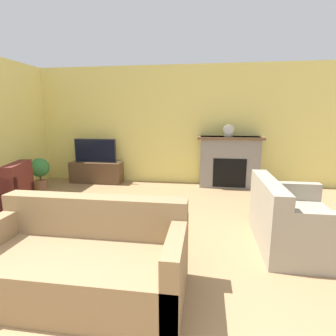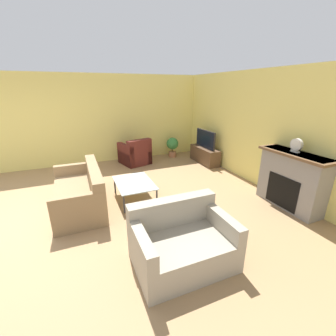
{
  "view_description": "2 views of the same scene",
  "coord_description": "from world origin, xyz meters",
  "px_view_note": "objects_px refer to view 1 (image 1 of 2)",
  "views": [
    {
      "loc": [
        1.07,
        -0.91,
        1.6
      ],
      "look_at": [
        0.55,
        2.68,
        0.86
      ],
      "focal_mm": 28.0,
      "sensor_mm": 36.0,
      "label": 1
    },
    {
      "loc": [
        4.42,
        1.14,
        2.29
      ],
      "look_at": [
        0.34,
        2.86,
        0.71
      ],
      "focal_mm": 24.0,
      "sensor_mm": 36.0,
      "label": 2
    }
  ],
  "objects_px": {
    "couch_sectional": "(84,262)",
    "tv": "(95,151)",
    "mantel_clock": "(229,130)",
    "potted_plant": "(40,170)",
    "armchair_by_window": "(2,194)",
    "couch_loveseat": "(293,223)",
    "coffee_table": "(128,212)"
  },
  "relations": [
    {
      "from": "coffee_table",
      "to": "mantel_clock",
      "type": "height_order",
      "value": "mantel_clock"
    },
    {
      "from": "couch_sectional",
      "to": "tv",
      "type": "bearing_deg",
      "value": 111.73
    },
    {
      "from": "couch_sectional",
      "to": "armchair_by_window",
      "type": "height_order",
      "value": "same"
    },
    {
      "from": "armchair_by_window",
      "to": "coffee_table",
      "type": "xyz_separation_m",
      "value": [
        2.37,
        -0.66,
        0.06
      ]
    },
    {
      "from": "couch_loveseat",
      "to": "coffee_table",
      "type": "height_order",
      "value": "couch_loveseat"
    },
    {
      "from": "couch_sectional",
      "to": "potted_plant",
      "type": "height_order",
      "value": "couch_sectional"
    },
    {
      "from": "couch_sectional",
      "to": "coffee_table",
      "type": "xyz_separation_m",
      "value": [
        0.09,
        1.07,
        0.07
      ]
    },
    {
      "from": "coffee_table",
      "to": "mantel_clock",
      "type": "distance_m",
      "value": 3.28
    },
    {
      "from": "couch_loveseat",
      "to": "mantel_clock",
      "type": "relative_size",
      "value": 4.94
    },
    {
      "from": "armchair_by_window",
      "to": "tv",
      "type": "bearing_deg",
      "value": 144.68
    },
    {
      "from": "couch_loveseat",
      "to": "mantel_clock",
      "type": "bearing_deg",
      "value": 12.68
    },
    {
      "from": "tv",
      "to": "potted_plant",
      "type": "height_order",
      "value": "tv"
    },
    {
      "from": "mantel_clock",
      "to": "tv",
      "type": "bearing_deg",
      "value": -178.72
    },
    {
      "from": "couch_loveseat",
      "to": "armchair_by_window",
      "type": "relative_size",
      "value": 1.29
    },
    {
      "from": "couch_loveseat",
      "to": "coffee_table",
      "type": "xyz_separation_m",
      "value": [
        -2.06,
        -0.12,
        0.07
      ]
    },
    {
      "from": "tv",
      "to": "potted_plant",
      "type": "bearing_deg",
      "value": -145.57
    },
    {
      "from": "coffee_table",
      "to": "couch_sectional",
      "type": "bearing_deg",
      "value": -94.97
    },
    {
      "from": "armchair_by_window",
      "to": "mantel_clock",
      "type": "xyz_separation_m",
      "value": [
        3.83,
        2.14,
        0.97
      ]
    },
    {
      "from": "potted_plant",
      "to": "armchair_by_window",
      "type": "bearing_deg",
      "value": -80.44
    },
    {
      "from": "armchair_by_window",
      "to": "mantel_clock",
      "type": "relative_size",
      "value": 3.83
    },
    {
      "from": "tv",
      "to": "mantel_clock",
      "type": "bearing_deg",
      "value": 1.28
    },
    {
      "from": "coffee_table",
      "to": "potted_plant",
      "type": "distance_m",
      "value": 3.31
    },
    {
      "from": "couch_loveseat",
      "to": "mantel_clock",
      "type": "height_order",
      "value": "mantel_clock"
    },
    {
      "from": "potted_plant",
      "to": "coffee_table",
      "type": "bearing_deg",
      "value": -38.11
    },
    {
      "from": "coffee_table",
      "to": "mantel_clock",
      "type": "bearing_deg",
      "value": 62.52
    },
    {
      "from": "tv",
      "to": "coffee_table",
      "type": "relative_size",
      "value": 0.95
    },
    {
      "from": "couch_sectional",
      "to": "coffee_table",
      "type": "bearing_deg",
      "value": 85.03
    },
    {
      "from": "tv",
      "to": "couch_sectional",
      "type": "distance_m",
      "value": 4.12
    },
    {
      "from": "tv",
      "to": "couch_loveseat",
      "type": "xyz_separation_m",
      "value": [
        3.67,
        -2.61,
        -0.48
      ]
    },
    {
      "from": "potted_plant",
      "to": "tv",
      "type": "bearing_deg",
      "value": 34.43
    },
    {
      "from": "couch_sectional",
      "to": "potted_plant",
      "type": "distance_m",
      "value": 4.01
    },
    {
      "from": "armchair_by_window",
      "to": "potted_plant",
      "type": "xyz_separation_m",
      "value": [
        -0.23,
        1.39,
        0.11
      ]
    }
  ]
}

